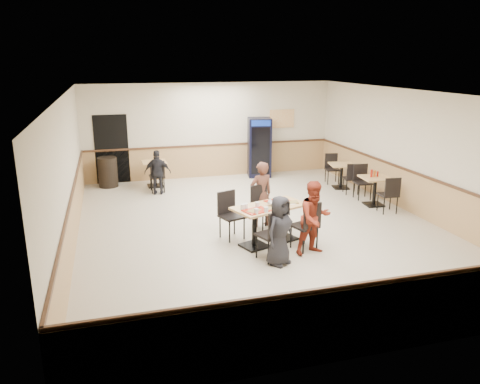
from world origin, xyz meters
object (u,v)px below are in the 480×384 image
object	(u,v)px
side_table_near	(375,187)
pepsi_cooler	(259,147)
diner_woman_left	(280,231)
side_table_far	(341,172)
back_table	(155,170)
trash_bin	(108,172)
diner_man_opposite	(261,194)
diner_woman_right	(314,218)
lone_diner	(158,172)
main_table	(269,218)

from	to	relation	value
side_table_near	pepsi_cooler	bearing A→B (deg)	116.31
diner_woman_left	side_table_far	bearing A→B (deg)	19.63
back_table	trash_bin	size ratio (longest dim) A/B	0.85
diner_woman_left	diner_man_opposite	bearing A→B (deg)	49.59
side_table_far	trash_bin	distance (m)	6.95
diner_woman_right	lone_diner	world-z (taller)	diner_woman_right
diner_woman_right	pepsi_cooler	distance (m)	6.40
lone_diner	side_table_far	distance (m)	5.35
diner_woman_left	back_table	bearing A→B (deg)	73.30
diner_woman_left	trash_bin	world-z (taller)	diner_woman_left
diner_woman_left	side_table_near	bearing A→B (deg)	5.29
diner_man_opposite	side_table_near	world-z (taller)	diner_man_opposite
side_table_near	side_table_far	size ratio (longest dim) A/B	0.96
main_table	pepsi_cooler	world-z (taller)	pepsi_cooler
pepsi_cooler	side_table_far	bearing A→B (deg)	-36.98
side_table_far	back_table	world-z (taller)	back_table
diner_woman_right	pepsi_cooler	bearing A→B (deg)	69.88
main_table	side_table_far	distance (m)	4.92
side_table_far	trash_bin	world-z (taller)	trash_bin
diner_woman_right	side_table_far	xyz separation A→B (m)	(2.81, 4.23, -0.25)
diner_woman_right	back_table	bearing A→B (deg)	100.95
diner_man_opposite	side_table_far	bearing A→B (deg)	-153.78
side_table_near	pepsi_cooler	xyz separation A→B (m)	(-1.91, 3.86, 0.44)
side_table_far	pepsi_cooler	world-z (taller)	pepsi_cooler
main_table	pepsi_cooler	distance (m)	5.82
side_table_near	pepsi_cooler	world-z (taller)	pepsi_cooler
main_table	back_table	distance (m)	5.49
diner_woman_left	lone_diner	size ratio (longest dim) A/B	1.05
back_table	side_table_far	bearing A→B (deg)	-17.85
main_table	back_table	xyz separation A→B (m)	(-1.81, 5.19, -0.04)
side_table_far	trash_bin	bearing A→B (deg)	162.84
lone_diner	side_table_far	bearing A→B (deg)	-175.94
diner_woman_right	lone_diner	xyz separation A→B (m)	(-2.48, 5.07, -0.10)
trash_bin	pepsi_cooler	bearing A→B (deg)	0.52
trash_bin	back_table	bearing A→B (deg)	-14.46
diner_woman_left	trash_bin	xyz separation A→B (m)	(-3.01, 6.57, -0.22)
back_table	lone_diner	bearing A→B (deg)	-90.00
side_table_near	back_table	world-z (taller)	back_table
back_table	trash_bin	xyz separation A→B (m)	(-1.36, 0.35, -0.06)
lone_diner	side_table_near	size ratio (longest dim) A/B	1.64
diner_woman_left	diner_man_opposite	xyz separation A→B (m)	(0.32, 2.07, 0.09)
diner_woman_left	diner_man_opposite	world-z (taller)	diner_man_opposite
lone_diner	side_table_near	distance (m)	5.93
diner_woman_left	diner_woman_right	xyz separation A→B (m)	(0.82, 0.28, 0.07)
back_table	diner_woman_left	bearing A→B (deg)	-75.12
diner_woman_left	diner_man_opposite	distance (m)	2.10
main_table	back_table	bearing A→B (deg)	90.20
pepsi_cooler	back_table	bearing A→B (deg)	-162.20
diner_woman_right	back_table	distance (m)	6.43
diner_woman_right	lone_diner	bearing A→B (deg)	104.32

